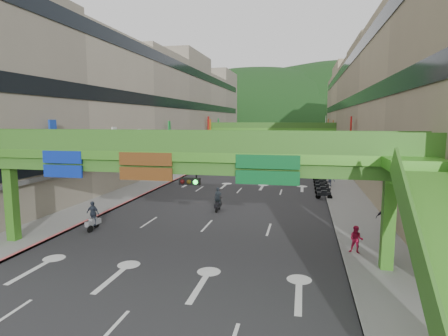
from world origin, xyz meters
name	(u,v)px	position (x,y,z in m)	size (l,w,h in m)	color
ground	(134,305)	(0.00, 0.00, 0.00)	(320.00, 320.00, 0.00)	black
road_slab	(263,165)	(0.00, 50.00, 0.01)	(18.00, 140.00, 0.02)	#28282B
sidewalk_left	(201,163)	(-11.00, 50.00, 0.07)	(4.00, 140.00, 0.15)	gray
sidewalk_right	(329,166)	(11.00, 50.00, 0.07)	(4.00, 140.00, 0.15)	gray
curb_left	(211,163)	(-9.10, 50.00, 0.09)	(0.20, 140.00, 0.18)	#CC5959
curb_right	(318,166)	(9.10, 50.00, 0.09)	(0.20, 140.00, 0.18)	gray
building_row_left	(158,110)	(-18.93, 50.00, 9.46)	(12.80, 95.00, 19.00)	#9E937F
building_row_right	(384,108)	(18.93, 50.00, 9.46)	(12.80, 95.00, 19.00)	gray
overpass_near	(192,166)	(0.93, 5.38, 5.21)	(28.00, 12.27, 7.10)	#4C9E2D
overpass_far	(271,131)	(0.00, 65.00, 5.40)	(28.00, 2.20, 7.10)	#4C9E2D
hill_left	(256,136)	(-15.00, 160.00, 0.00)	(168.00, 140.00, 112.00)	#1C4419
hill_right	(342,135)	(25.00, 180.00, 0.00)	(208.00, 176.00, 128.00)	#1C4419
bunting_string	(245,134)	(0.00, 30.00, 5.96)	(26.00, 0.36, 0.47)	black
scooter_rider_near	(218,200)	(-0.21, 16.50, 0.95)	(0.62, 1.60, 2.03)	black
scooter_rider_mid	(287,170)	(4.67, 35.45, 1.16)	(0.92, 1.60, 2.23)	black
scooter_rider_left	(93,216)	(-7.50, 9.33, 1.04)	(1.06, 1.60, 2.07)	gray
scooter_rider_far	(218,163)	(-5.91, 41.51, 1.12)	(0.99, 1.59, 2.19)	maroon
parked_scooter_row	(322,185)	(8.80, 28.72, 0.52)	(1.60, 11.60, 1.08)	black
car_silver	(216,167)	(-6.20, 40.97, 0.63)	(1.34, 3.84, 1.26)	#A3A2AA
car_yellow	(272,168)	(2.24, 41.53, 0.64)	(1.52, 3.78, 1.29)	#B8BB0C
pedestrian_red	(356,242)	(9.80, 8.00, 0.79)	(0.77, 0.60, 1.58)	#BE173F
pedestrian_dark	(384,221)	(12.20, 12.67, 0.92)	(1.08, 0.45, 1.84)	black
pedestrian_blue	(330,180)	(9.80, 30.05, 0.85)	(0.80, 0.51, 1.71)	#2F364E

